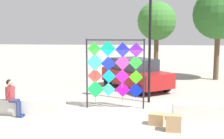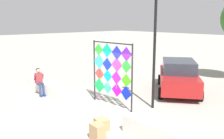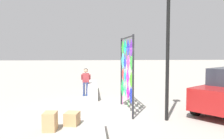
# 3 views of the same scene
# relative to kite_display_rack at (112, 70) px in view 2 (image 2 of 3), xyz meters

# --- Properties ---
(ground) EXTENTS (120.00, 120.00, 0.00)m
(ground) POSITION_rel_kite_display_rack_xyz_m (0.24, -0.81, -1.71)
(ground) COLOR #9E998E
(plaza_ledge_left) EXTENTS (4.01, 0.47, 0.60)m
(plaza_ledge_left) POSITION_rel_kite_display_rack_xyz_m (-3.84, -1.33, -1.41)
(plaza_ledge_left) COLOR silver
(plaza_ledge_left) RESTS_ON ground
(kite_display_rack) EXTENTS (2.48, 0.17, 2.96)m
(kite_display_rack) POSITION_rel_kite_display_rack_xyz_m (0.00, 0.00, 0.00)
(kite_display_rack) COLOR #232328
(kite_display_rack) RESTS_ON ground
(seated_vendor) EXTENTS (0.65, 0.53, 1.45)m
(seated_vendor) POSITION_rel_kite_display_rack_xyz_m (-3.76, -1.69, -0.86)
(seated_vendor) COLOR navy
(seated_vendor) RESTS_ON ground
(parked_car) EXTENTS (4.25, 4.71, 1.74)m
(parked_car) POSITION_rel_kite_display_rack_xyz_m (0.72, 4.31, -0.83)
(parked_car) COLOR maroon
(parked_car) RESTS_ON ground
(cardboard_box_large) EXTENTS (0.59, 0.53, 0.41)m
(cardboard_box_large) POSITION_rel_kite_display_rack_xyz_m (1.70, -2.02, -1.50)
(cardboard_box_large) COLOR tan
(cardboard_box_large) RESTS_ON ground
(cardboard_box_small) EXTENTS (0.52, 0.41, 0.55)m
(cardboard_box_small) POSITION_rel_kite_display_rack_xyz_m (2.22, -2.63, -1.43)
(cardboard_box_small) COLOR tan
(cardboard_box_small) RESTS_ON ground
(lamp_post) EXTENTS (0.28, 0.28, 5.35)m
(lamp_post) POSITION_rel_kite_display_rack_xyz_m (1.46, 1.19, 1.54)
(lamp_post) COLOR black
(lamp_post) RESTS_ON ground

